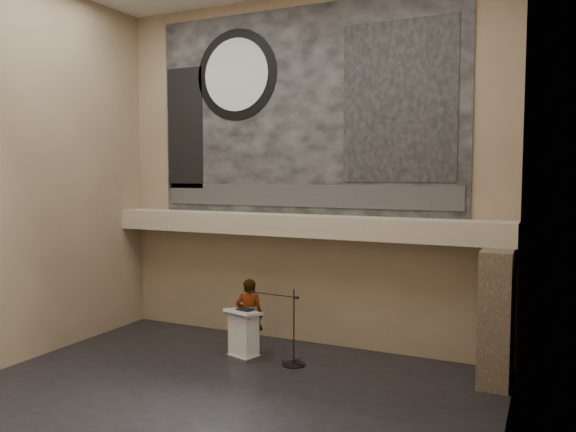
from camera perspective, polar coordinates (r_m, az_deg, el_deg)
The scene contains 20 objects.
floor at distance 11.09m, azimuth -7.42°, elevation -17.90°, with size 10.00×10.00×0.00m, color black.
wall_back at distance 13.80m, azimuth 1.42°, elevation 4.58°, with size 10.00×0.02×8.50m, color #7E6B50.
wall_front at distance 7.24m, azimuth -25.13°, elevation 4.38°, with size 10.00×0.02×8.50m, color #7E6B50.
wall_left at distance 13.65m, azimuth -25.63°, elevation 4.16°, with size 0.02×8.00×8.50m, color #7E6B50.
wall_right at distance 8.65m, azimuth 21.50°, elevation 4.42°, with size 0.02×8.00×8.50m, color #7E6B50.
soffit at distance 13.50m, azimuth 0.72°, elevation -0.94°, with size 10.00×0.80×0.50m, color tan.
sprinkler_left at distance 14.22m, azimuth -5.24°, elevation -1.83°, with size 0.04×0.04×0.06m, color #B2893D.
sprinkler_right at distance 12.81m, azimuth 8.39°, elevation -2.53°, with size 0.04×0.04×0.06m, color #B2893D.
banner at distance 13.86m, azimuth 1.38°, elevation 10.58°, with size 8.00×0.05×5.00m, color black.
banner_text_strip at distance 13.75m, azimuth 1.30°, elevation 2.08°, with size 7.76×0.02×0.55m, color #2F2F2F.
banner_clock_rim at distance 14.78m, azimuth -5.28°, elevation 14.09°, with size 2.30×2.30×0.02m, color black.
banner_clock_face at distance 14.76m, azimuth -5.32°, elevation 14.10°, with size 1.84×1.84×0.02m, color silver.
banner_building_print at distance 13.05m, azimuth 11.18°, elevation 11.33°, with size 2.60×0.02×3.60m, color black.
banner_brick_print at distance 15.48m, azimuth -10.41°, elevation 8.74°, with size 1.10×0.02×3.20m, color black.
stone_pier at distance 12.15m, azimuth 20.44°, elevation -9.46°, with size 0.60×1.40×2.70m, color #433729.
lectern at distance 13.04m, azimuth -4.54°, elevation -11.88°, with size 0.89×0.74×1.14m.
binder at distance 12.90m, azimuth -4.41°, elevation -9.46°, with size 0.33×0.27×0.04m, color black.
papers at distance 12.93m, azimuth -4.99°, elevation -9.50°, with size 0.20×0.28×0.01m, color white.
speaker_person at distance 13.28m, azimuth -3.95°, elevation -10.11°, with size 0.64×0.42×1.77m, color white.
mic_stand at distance 12.67m, azimuth 0.45°, elevation -13.81°, with size 1.38×0.52×1.68m.
Camera 1 is at (5.57, -8.63, 4.19)m, focal length 35.00 mm.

